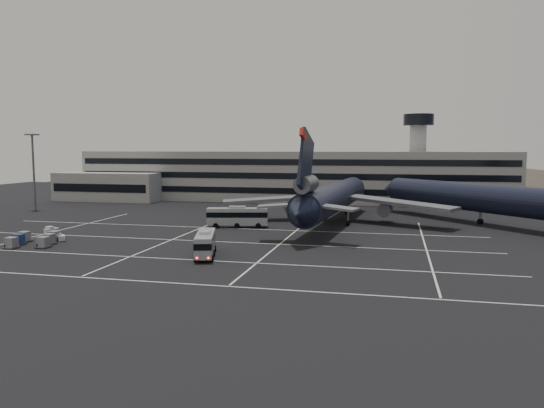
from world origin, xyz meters
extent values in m
plane|color=black|center=(0.00, 0.00, 0.00)|extent=(260.00, 260.00, 0.00)
cube|color=silver|center=(0.00, -22.00, 0.01)|extent=(90.00, 0.25, 0.01)
cube|color=silver|center=(0.00, -10.00, 0.01)|extent=(90.00, 0.25, 0.01)
cube|color=silver|center=(0.00, 4.00, 0.01)|extent=(90.00, 0.25, 0.01)
cube|color=silver|center=(0.00, 18.00, 0.01)|extent=(90.00, 0.25, 0.01)
cube|color=silver|center=(-30.00, 6.00, 0.01)|extent=(0.25, 55.00, 0.01)
cube|color=silver|center=(-6.00, 6.00, 0.01)|extent=(0.25, 55.00, 0.01)
cube|color=silver|center=(12.00, 6.00, 0.01)|extent=(0.25, 55.00, 0.01)
cube|color=silver|center=(34.00, 6.00, 0.01)|extent=(0.25, 55.00, 0.01)
cube|color=gray|center=(0.00, 72.00, 7.00)|extent=(120.00, 18.00, 14.00)
cube|color=black|center=(0.00, 62.95, 3.50)|extent=(118.00, 0.20, 1.60)
cube|color=black|center=(0.00, 62.95, 7.50)|extent=(118.00, 0.20, 1.60)
cube|color=black|center=(0.00, 62.95, 11.20)|extent=(118.00, 0.20, 1.60)
cube|color=gray|center=(-50.00, 60.00, 4.00)|extent=(30.00, 10.00, 8.00)
cylinder|color=gray|center=(35.00, 74.00, 11.00)|extent=(4.40, 4.40, 22.00)
cylinder|color=black|center=(35.00, 74.00, 22.50)|extent=(8.00, 8.00, 3.00)
ellipsoid|color=#38332B|center=(-60.00, 170.00, -10.50)|extent=(196.00, 140.00, 32.00)
ellipsoid|color=#38332B|center=(30.00, 170.00, -13.50)|extent=(252.00, 180.00, 44.00)
cylinder|color=slate|center=(-55.00, 35.00, 9.00)|extent=(0.50, 0.50, 18.00)
cube|color=slate|center=(-55.00, 35.00, 18.10)|extent=(2.40, 2.40, 0.35)
cylinder|color=black|center=(17.57, 28.34, 5.20)|extent=(9.29, 48.29, 5.60)
cone|color=black|center=(19.60, 54.46, 5.20)|extent=(5.93, 4.92, 5.60)
cone|color=black|center=(15.52, 1.92, 5.20)|extent=(5.41, 5.37, 5.04)
cube|color=black|center=(15.80, 5.41, 12.60)|extent=(1.23, 9.48, 10.97)
cube|color=#B02517|center=(15.68, 3.91, 16.80)|extent=(0.80, 3.26, 2.24)
cylinder|color=#595B60|center=(15.83, 5.90, 9.30)|extent=(3.16, 6.19, 2.70)
cube|color=slate|center=(11.69, 6.73, 5.80)|extent=(7.86, 4.16, 0.87)
cube|color=slate|center=(20.06, 6.08, 5.80)|extent=(8.10, 5.19, 0.87)
cube|color=slate|center=(5.27, 31.30, 4.40)|extent=(22.64, 11.88, 1.75)
cylinder|color=#595B60|center=(8.49, 34.06, 2.70)|extent=(3.12, 5.69, 2.70)
cube|color=slate|center=(30.19, 29.37, 4.40)|extent=(22.15, 14.72, 1.75)
cylinder|color=#595B60|center=(27.43, 32.59, 2.70)|extent=(3.12, 5.69, 2.70)
cylinder|color=slate|center=(18.76, 43.65, 2.20)|extent=(0.44, 0.44, 3.00)
cylinder|color=black|center=(18.76, 43.65, 0.55)|extent=(0.58, 1.14, 1.10)
cylinder|color=slate|center=(14.23, 26.59, 2.20)|extent=(0.44, 0.44, 3.00)
cylinder|color=black|center=(14.23, 26.59, 0.55)|extent=(0.58, 1.14, 1.10)
cylinder|color=slate|center=(20.61, 26.10, 2.20)|extent=(0.44, 0.44, 3.00)
cylinder|color=black|center=(20.61, 26.10, 0.55)|extent=(0.58, 1.14, 1.10)
cylinder|color=black|center=(45.72, 34.18, 5.20)|extent=(36.00, 39.66, 5.60)
cone|color=black|center=(28.35, 53.80, 5.20)|extent=(7.18, 7.08, 5.60)
cylinder|color=slate|center=(45.72, 34.18, 2.20)|extent=(0.44, 0.44, 3.00)
cylinder|color=black|center=(45.72, 34.18, 0.55)|extent=(1.10, 1.16, 1.10)
cube|color=#96989E|center=(4.01, -7.38, 1.88)|extent=(5.02, 10.30, 2.75)
cube|color=black|center=(4.01, -7.38, 2.21)|extent=(5.10, 10.38, 0.87)
cube|color=#96989E|center=(4.01, -7.38, 3.41)|extent=(2.18, 3.05, 0.32)
cylinder|color=black|center=(3.90, -11.08, 0.44)|extent=(0.53, 0.93, 0.88)
cylinder|color=black|center=(6.09, -10.44, 0.44)|extent=(0.53, 0.93, 0.88)
cylinder|color=black|center=(2.91, -7.70, 0.44)|extent=(0.53, 0.93, 0.88)
cylinder|color=black|center=(5.10, -7.05, 0.44)|extent=(0.53, 0.93, 0.88)
cylinder|color=black|center=(1.92, -4.32, 0.44)|extent=(0.53, 0.93, 0.88)
cylinder|color=black|center=(4.11, -3.67, 0.44)|extent=(0.53, 0.93, 0.88)
cube|color=#FF0C05|center=(4.72, -12.43, 0.82)|extent=(0.24, 0.13, 0.20)
cube|color=#FF0C05|center=(6.13, -12.02, 0.82)|extent=(0.24, 0.13, 0.20)
cube|color=#96989E|center=(0.47, 19.49, 2.12)|extent=(11.65, 4.97, 3.10)
cube|color=black|center=(0.47, 19.49, 2.49)|extent=(11.72, 5.04, 0.98)
cube|color=#96989E|center=(0.47, 19.49, 3.85)|extent=(3.38, 2.28, 0.36)
cylinder|color=black|center=(4.63, 19.09, 0.50)|extent=(1.04, 0.54, 0.99)
cylinder|color=black|center=(4.08, 21.61, 0.50)|extent=(1.04, 0.54, 0.99)
cylinder|color=black|center=(0.75, 18.23, 0.50)|extent=(1.04, 0.54, 0.99)
cylinder|color=black|center=(0.19, 20.75, 0.50)|extent=(1.04, 0.54, 0.99)
cylinder|color=black|center=(-3.13, 17.37, 0.50)|extent=(1.04, 0.54, 0.99)
cylinder|color=black|center=(-3.69, 19.89, 0.50)|extent=(1.04, 0.54, 0.99)
cube|color=silver|center=(-28.72, 4.49, 0.57)|extent=(1.68, 2.47, 0.93)
cube|color=silver|center=(-28.83, 3.99, 1.18)|extent=(1.30, 1.14, 0.52)
cylinder|color=black|center=(-29.45, 3.80, 0.29)|extent=(0.34, 0.61, 0.58)
cylinder|color=black|center=(-28.34, 3.57, 0.29)|extent=(0.34, 0.61, 0.58)
cylinder|color=black|center=(-29.11, 5.42, 0.29)|extent=(0.34, 0.61, 0.58)
cylinder|color=black|center=(-28.00, 5.18, 0.29)|extent=(0.34, 0.61, 0.58)
cube|color=silver|center=(-22.98, -1.01, 0.49)|extent=(2.10, 2.18, 0.80)
cube|color=silver|center=(-22.69, -1.34, 1.02)|extent=(1.27, 1.25, 0.45)
cylinder|color=black|center=(-22.88, -1.87, 0.25)|extent=(0.48, 0.50, 0.50)
cylinder|color=black|center=(-22.14, -1.22, 0.25)|extent=(0.48, 0.50, 0.50)
cylinder|color=black|center=(-23.82, -0.80, 0.25)|extent=(0.48, 0.50, 0.50)
cylinder|color=black|center=(-23.09, -0.15, 0.25)|extent=(0.48, 0.50, 0.50)
cube|color=#2D2D30|center=(-26.12, -8.53, 0.15)|extent=(2.31, 2.48, 0.16)
cylinder|color=black|center=(-26.12, -8.53, 0.09)|extent=(0.09, 0.18, 0.18)
cube|color=gray|center=(-26.12, -8.53, 0.96)|extent=(1.81, 1.81, 1.46)
cube|color=#2D2D30|center=(-21.81, -7.00, 0.15)|extent=(2.31, 2.48, 0.16)
cylinder|color=black|center=(-21.81, -7.00, 0.09)|extent=(0.09, 0.18, 0.18)
cube|color=gray|center=(-21.81, -7.00, 0.96)|extent=(1.81, 1.81, 1.46)
cube|color=#2D2D30|center=(-27.03, -5.94, 0.15)|extent=(2.31, 2.48, 0.16)
cylinder|color=black|center=(-27.03, -5.94, 0.09)|extent=(0.09, 0.18, 0.18)
cube|color=navy|center=(-27.03, -5.94, 0.96)|extent=(1.81, 1.81, 1.46)
cube|color=#2D2D30|center=(-22.73, -4.42, 0.15)|extent=(2.31, 2.48, 0.16)
cylinder|color=black|center=(-22.73, -4.42, 0.09)|extent=(0.09, 0.18, 0.18)
cube|color=gray|center=(-22.73, -4.42, 0.96)|extent=(1.81, 1.81, 1.46)
cube|color=#2D2D30|center=(-27.95, -3.36, 0.15)|extent=(2.31, 2.48, 0.16)
cylinder|color=black|center=(-27.95, -3.36, 0.09)|extent=(0.09, 0.18, 0.18)
cube|color=gray|center=(-27.95, -3.36, 0.96)|extent=(1.81, 1.81, 1.46)
cube|color=#2D2D30|center=(-23.64, -1.83, 0.15)|extent=(2.31, 2.48, 0.16)
cylinder|color=black|center=(-23.64, -1.83, 0.09)|extent=(0.09, 0.18, 0.18)
cube|color=gray|center=(-23.64, -1.83, 0.96)|extent=(1.81, 1.81, 1.46)
camera|label=1|loc=(29.33, -75.34, 14.83)|focal=35.00mm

